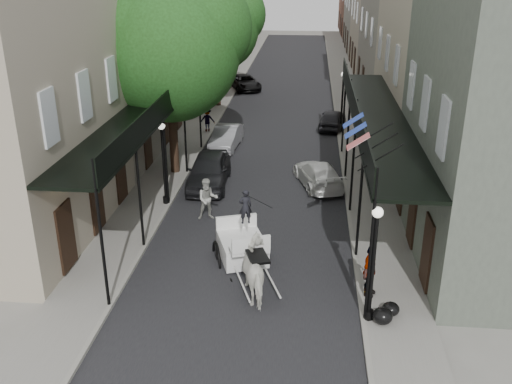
% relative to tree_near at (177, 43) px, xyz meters
% --- Properties ---
extents(ground, '(140.00, 140.00, 0.00)m').
position_rel_tree_near_xyz_m(ground, '(4.20, -10.18, -6.49)').
color(ground, gray).
rests_on(ground, ground).
extents(road, '(8.00, 90.00, 0.01)m').
position_rel_tree_near_xyz_m(road, '(4.20, 9.82, -6.48)').
color(road, black).
rests_on(road, ground).
extents(sidewalk_left, '(2.20, 90.00, 0.12)m').
position_rel_tree_near_xyz_m(sidewalk_left, '(-0.80, 9.82, -6.43)').
color(sidewalk_left, gray).
rests_on(sidewalk_left, ground).
extents(sidewalk_right, '(2.20, 90.00, 0.12)m').
position_rel_tree_near_xyz_m(sidewalk_right, '(9.20, 9.82, -6.43)').
color(sidewalk_right, gray).
rests_on(sidewalk_right, ground).
extents(building_row_left, '(5.00, 80.00, 10.50)m').
position_rel_tree_near_xyz_m(building_row_left, '(-4.40, 19.82, -1.24)').
color(building_row_left, '#9F927F').
rests_on(building_row_left, ground).
extents(building_row_right, '(5.00, 80.00, 10.50)m').
position_rel_tree_near_xyz_m(building_row_right, '(12.80, 19.82, -1.24)').
color(building_row_right, gray).
rests_on(building_row_right, ground).
extents(gallery_left, '(2.20, 18.05, 4.88)m').
position_rel_tree_near_xyz_m(gallery_left, '(-0.59, -3.20, -2.44)').
color(gallery_left, black).
rests_on(gallery_left, sidewalk_left).
extents(gallery_right, '(2.20, 18.05, 4.88)m').
position_rel_tree_near_xyz_m(gallery_right, '(8.99, -3.20, -2.44)').
color(gallery_right, black).
rests_on(gallery_right, sidewalk_right).
extents(tree_near, '(7.31, 6.80, 9.63)m').
position_rel_tree_near_xyz_m(tree_near, '(0.00, 0.00, 0.00)').
color(tree_near, '#382619').
rests_on(tree_near, sidewalk_left).
extents(tree_far, '(6.45, 6.00, 8.61)m').
position_rel_tree_near_xyz_m(tree_far, '(-0.05, 14.00, -0.65)').
color(tree_far, '#382619').
rests_on(tree_far, sidewalk_left).
extents(lamppost_right_near, '(0.32, 0.32, 3.71)m').
position_rel_tree_near_xyz_m(lamppost_right_near, '(8.30, -12.18, -4.44)').
color(lamppost_right_near, black).
rests_on(lamppost_right_near, sidewalk_right).
extents(lamppost_left, '(0.32, 0.32, 3.71)m').
position_rel_tree_near_xyz_m(lamppost_left, '(0.10, -4.18, -4.44)').
color(lamppost_left, black).
rests_on(lamppost_left, sidewalk_left).
extents(lamppost_right_far, '(0.32, 0.32, 3.71)m').
position_rel_tree_near_xyz_m(lamppost_right_far, '(8.30, 7.82, -4.44)').
color(lamppost_right_far, black).
rests_on(lamppost_right_far, sidewalk_right).
extents(horse, '(1.64, 2.36, 1.82)m').
position_rel_tree_near_xyz_m(horse, '(4.84, -11.01, -5.58)').
color(horse, white).
rests_on(horse, ground).
extents(carriage, '(2.45, 3.03, 3.04)m').
position_rel_tree_near_xyz_m(carriage, '(3.90, -8.34, -5.31)').
color(carriage, black).
rests_on(carriage, ground).
extents(pedestrian_walking, '(1.03, 0.90, 1.80)m').
position_rel_tree_near_xyz_m(pedestrian_walking, '(2.20, -5.37, -5.59)').
color(pedestrian_walking, '#AAABA1').
rests_on(pedestrian_walking, ground).
extents(pedestrian_sidewalk_left, '(1.05, 0.74, 1.48)m').
position_rel_tree_near_xyz_m(pedestrian_sidewalk_left, '(-0.00, 7.06, -5.63)').
color(pedestrian_sidewalk_left, gray).
rests_on(pedestrian_sidewalk_left, sidewalk_left).
extents(pedestrian_sidewalk_right, '(0.80, 1.12, 1.76)m').
position_rel_tree_near_xyz_m(pedestrian_sidewalk_right, '(8.40, -10.84, -5.49)').
color(pedestrian_sidewalk_right, gray).
rests_on(pedestrian_sidewalk_right, sidewalk_right).
extents(car_left_near, '(2.00, 4.63, 1.56)m').
position_rel_tree_near_xyz_m(car_left_near, '(1.60, -1.62, -5.71)').
color(car_left_near, black).
rests_on(car_left_near, ground).
extents(car_left_mid, '(1.63, 3.95, 1.27)m').
position_rel_tree_near_xyz_m(car_left_mid, '(1.60, 4.17, -5.85)').
color(car_left_mid, '#9C9CA1').
rests_on(car_left_mid, ground).
extents(car_left_far, '(3.41, 4.70, 1.19)m').
position_rel_tree_near_xyz_m(car_left_far, '(0.94, 19.66, -5.89)').
color(car_left_far, black).
rests_on(car_left_far, ground).
extents(car_right_near, '(2.75, 4.40, 1.19)m').
position_rel_tree_near_xyz_m(car_right_near, '(6.84, -1.18, -5.89)').
color(car_right_near, silver).
rests_on(car_right_near, ground).
extents(car_right_far, '(2.03, 3.79, 1.23)m').
position_rel_tree_near_xyz_m(car_right_far, '(7.80, 8.82, -5.87)').
color(car_right_far, black).
rests_on(car_right_far, ground).
extents(trash_bags, '(0.87, 1.02, 0.51)m').
position_rel_tree_near_xyz_m(trash_bags, '(8.81, -12.20, -6.13)').
color(trash_bags, black).
rests_on(trash_bags, sidewalk_right).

